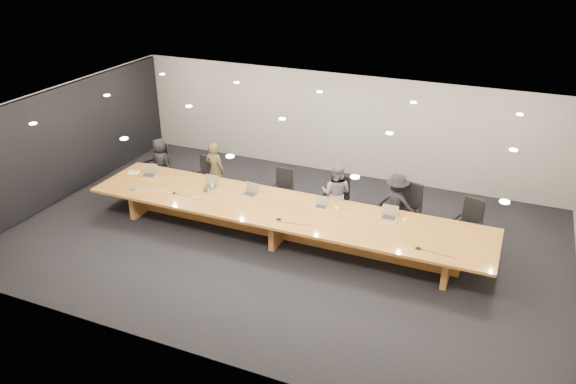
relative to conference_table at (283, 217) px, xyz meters
name	(u,v)px	position (x,y,z in m)	size (l,w,h in m)	color
ground	(283,238)	(0.00, 0.00, -0.52)	(12.00, 12.00, 0.00)	black
back_wall	(341,125)	(0.00, 4.00, 0.88)	(12.00, 0.02, 2.80)	#B1ACA1
left_wall_panel	(65,143)	(-5.94, 0.00, 0.85)	(0.08, 7.84, 2.74)	black
conference_table	(283,217)	(0.00, 0.00, 0.00)	(9.00, 1.80, 0.75)	brown
chair_far_left	(157,166)	(-4.15, 1.22, 0.07)	(0.60, 0.60, 1.17)	black
chair_left	(205,177)	(-2.65, 1.17, 0.01)	(0.54, 0.54, 1.07)	black
chair_mid_left	(282,189)	(-0.60, 1.33, -0.01)	(0.52, 0.52, 1.01)	black
chair_mid_right	(335,200)	(0.81, 1.17, 0.05)	(0.59, 0.59, 1.15)	black
chair_right	(407,209)	(2.44, 1.30, 0.07)	(0.60, 0.60, 1.18)	black
chair_far_right	(468,223)	(3.77, 1.27, 0.02)	(0.55, 0.55, 1.08)	black
person_a	(161,163)	(-4.04, 1.25, 0.15)	(0.65, 0.42, 1.33)	black
person_b	(215,170)	(-2.39, 1.24, 0.22)	(0.54, 0.35, 1.48)	#3D3421
person_c	(336,193)	(0.82, 1.18, 0.21)	(0.71, 0.56, 1.47)	slate
person_d	(396,204)	(2.21, 1.25, 0.18)	(0.91, 0.52, 1.41)	black
laptop_a	(148,171)	(-3.70, 0.29, 0.37)	(0.35, 0.26, 0.28)	tan
laptop_b	(210,182)	(-1.99, 0.31, 0.37)	(0.34, 0.25, 0.27)	tan
laptop_c	(249,190)	(-0.95, 0.29, 0.36)	(0.34, 0.25, 0.27)	tan
laptop_d	(321,203)	(0.75, 0.34, 0.34)	(0.29, 0.21, 0.23)	#BFAA92
laptop_e	(389,213)	(2.24, 0.42, 0.36)	(0.34, 0.24, 0.27)	tan
water_bottle	(212,188)	(-1.79, 0.07, 0.34)	(0.07, 0.07, 0.22)	#A8B8B3
amber_mug	(205,189)	(-1.96, 0.05, 0.29)	(0.09, 0.09, 0.11)	brown
paper_cup_near	(337,210)	(1.14, 0.29, 0.28)	(0.08, 0.08, 0.10)	silver
paper_cup_far	(405,221)	(2.59, 0.37, 0.27)	(0.08, 0.08, 0.09)	silver
notepad	(134,172)	(-4.17, 0.30, 0.24)	(0.25, 0.20, 0.02)	silver
lime_gadget	(134,172)	(-4.15, 0.31, 0.26)	(0.14, 0.08, 0.02)	#6AC334
av_box	(135,188)	(-3.55, -0.47, 0.24)	(0.21, 0.15, 0.03)	silver
mic_left	(174,193)	(-2.57, -0.31, 0.24)	(0.11, 0.11, 0.03)	black
mic_center	(279,219)	(0.14, -0.52, 0.24)	(0.12, 0.12, 0.03)	black
mic_right	(418,248)	(3.05, -0.54, 0.25)	(0.13, 0.13, 0.03)	black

